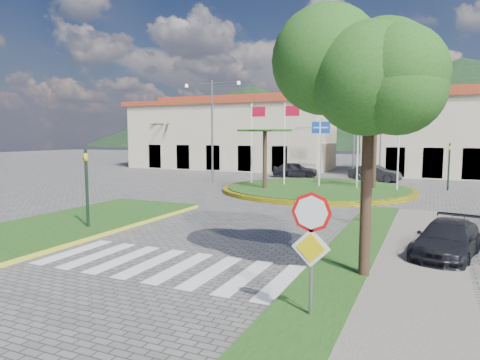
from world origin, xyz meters
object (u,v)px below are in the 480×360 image
at_px(roundabout_island, 317,189).
at_px(white_van, 278,165).
at_px(car_dark_b, 375,173).
at_px(stop_sign, 311,235).
at_px(deciduous_tree, 370,76).
at_px(car_dark_a, 295,169).
at_px(car_side_right, 447,240).

bearing_deg(roundabout_island, white_van, 118.34).
height_order(roundabout_island, white_van, roundabout_island).
xyz_separation_m(roundabout_island, car_dark_b, (2.73, 8.00, 0.50)).
bearing_deg(stop_sign, white_van, 110.27).
xyz_separation_m(stop_sign, deciduous_tree, (0.60, 3.04, 3.38)).
distance_m(car_dark_a, car_dark_b, 7.02).
height_order(deciduous_tree, car_dark_b, deciduous_tree).
bearing_deg(car_dark_b, roundabout_island, 169.84).
bearing_deg(white_van, stop_sign, 178.91).
height_order(stop_sign, white_van, stop_sign).
height_order(roundabout_island, car_side_right, roundabout_island).
bearing_deg(stop_sign, car_dark_a, 107.56).
xyz_separation_m(stop_sign, car_side_right, (2.60, 6.24, -1.23)).
height_order(stop_sign, car_side_right, stop_sign).
bearing_deg(car_dark_a, deciduous_tree, -176.96).
distance_m(stop_sign, deciduous_tree, 4.59).
height_order(roundabout_island, stop_sign, roundabout_island).
relative_size(stop_sign, car_dark_b, 0.66).
xyz_separation_m(white_van, car_side_right, (15.45, -28.54, -0.07)).
xyz_separation_m(car_dark_b, car_side_right, (4.76, -21.79, -0.10)).
bearing_deg(deciduous_tree, car_side_right, 58.05).
bearing_deg(car_dark_a, roundabout_island, -171.94).
height_order(deciduous_tree, car_dark_a, deciduous_tree).
bearing_deg(roundabout_island, car_dark_b, 71.14).
distance_m(stop_sign, car_dark_b, 28.14).
relative_size(white_van, car_dark_b, 1.14).
bearing_deg(car_dark_a, car_dark_b, -114.24).
distance_m(roundabout_island, stop_sign, 20.69).
distance_m(deciduous_tree, car_dark_b, 25.55).
distance_m(white_van, car_dark_a, 7.01).
distance_m(roundabout_island, car_side_right, 15.70).
bearing_deg(roundabout_island, car_side_right, -61.48).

